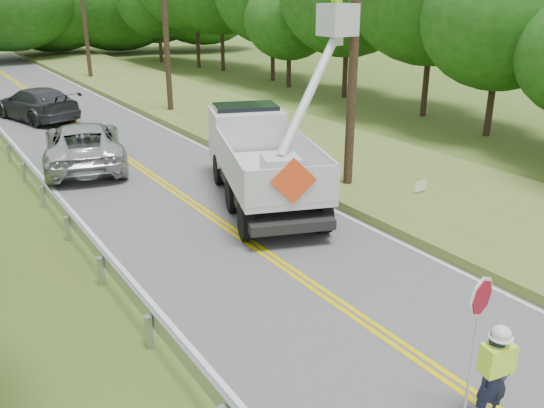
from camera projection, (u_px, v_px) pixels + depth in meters
ground at (457, 386)px, 10.01m from camera, size 140.00×140.00×0.00m
road at (154, 177)px, 21.01m from camera, size 7.20×96.00×0.03m
guardrail at (32, 175)px, 19.50m from camera, size 0.18×48.00×0.77m
utility_poles at (230, 20)px, 24.06m from camera, size 1.60×43.30×10.00m
tall_grass_verge at (310, 147)px, 24.56m from camera, size 7.00×96.00×0.30m
flagger at (494, 371)px, 8.85m from camera, size 1.08×0.50×2.64m
bucket_truck at (261, 145)px, 19.00m from camera, size 5.16×7.93×7.28m
suv_silver at (84, 144)px, 22.07m from camera, size 4.23×6.64×1.71m
suv_darkgrey at (36, 104)px, 29.86m from camera, size 3.90×6.25×1.69m
yard_sign at (421, 187)px, 18.47m from camera, size 0.49×0.03×0.70m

